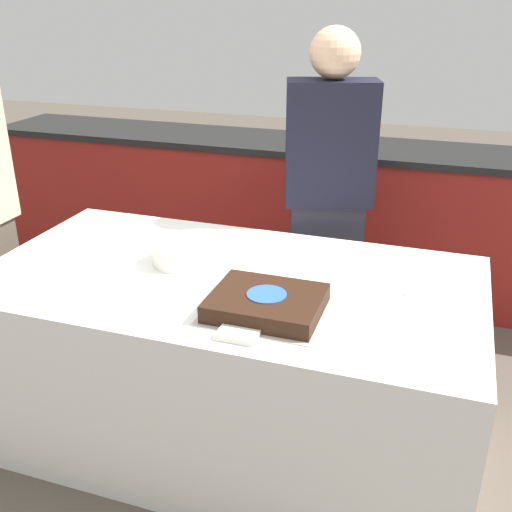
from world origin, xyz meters
TOP-DOWN VIEW (x-y plane):
  - ground_plane at (0.00, 0.00)m, footprint 14.00×14.00m
  - back_counter at (0.00, 1.59)m, footprint 4.40×0.58m
  - dining_table at (0.00, 0.00)m, footprint 1.93×1.02m
  - cake at (0.23, -0.22)m, footprint 0.42×0.35m
  - plate_stack at (-0.23, 0.05)m, footprint 0.22×0.22m
  - side_plate_near_cake at (0.18, 0.09)m, footprint 0.20×0.20m
  - side_plate_right_edge at (0.73, 0.13)m, footprint 0.20×0.20m
  - utensil_pile at (0.19, -0.41)m, footprint 0.13×0.08m
  - person_cutting_cake at (0.23, 0.73)m, footprint 0.45×0.31m

SIDE VIEW (x-z plane):
  - ground_plane at x=0.00m, z-range 0.00..0.00m
  - dining_table at x=0.00m, z-range 0.00..0.75m
  - back_counter at x=0.00m, z-range 0.00..0.92m
  - side_plate_near_cake at x=0.18m, z-range 0.75..0.75m
  - side_plate_right_edge at x=0.73m, z-range 0.75..0.75m
  - utensil_pile at x=0.19m, z-range 0.75..0.77m
  - cake at x=0.23m, z-range 0.75..0.81m
  - plate_stack at x=-0.23m, z-range 0.75..0.83m
  - person_cutting_cake at x=0.23m, z-range 0.04..1.67m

